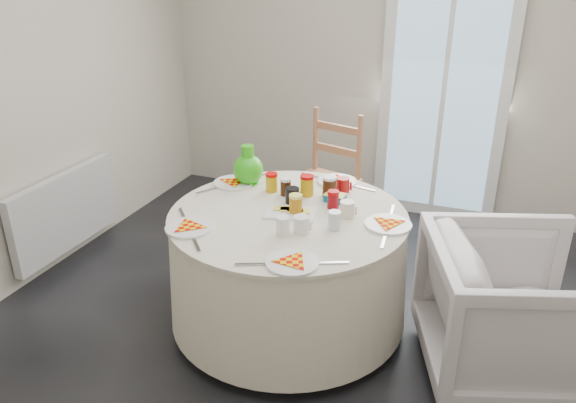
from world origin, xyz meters
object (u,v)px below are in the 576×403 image
(armchair, at_px, (512,310))
(green_pitcher, at_px, (248,162))
(radiator, at_px, (66,211))
(wooden_chair, at_px, (323,185))
(table, at_px, (288,268))

(armchair, distance_m, green_pitcher, 1.73)
(radiator, xyz_separation_m, green_pitcher, (1.36, 0.19, 0.49))
(armchair, bearing_deg, green_pitcher, 59.73)
(wooden_chair, xyz_separation_m, green_pitcher, (-0.26, -0.74, 0.40))
(radiator, bearing_deg, table, -4.57)
(table, xyz_separation_m, wooden_chair, (-0.14, 1.06, 0.09))
(green_pitcher, bearing_deg, wooden_chair, 55.02)
(table, relative_size, wooden_chair, 1.37)
(table, distance_m, wooden_chair, 1.08)
(armchair, relative_size, green_pitcher, 3.47)
(wooden_chair, bearing_deg, table, -67.44)
(wooden_chair, distance_m, green_pitcher, 0.88)
(armchair, xyz_separation_m, green_pitcher, (-1.63, 0.33, 0.48))
(radiator, relative_size, wooden_chair, 0.99)
(table, bearing_deg, radiator, 175.43)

